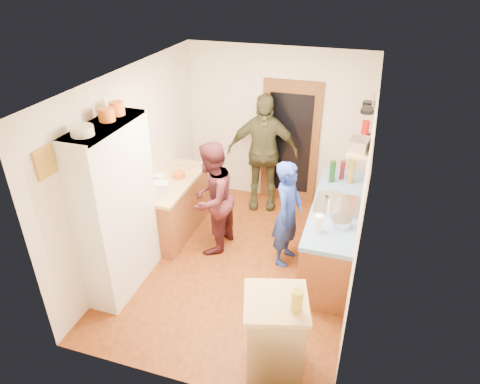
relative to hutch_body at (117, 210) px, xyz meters
The scene contains 44 objects.
floor 1.89m from the hutch_body, 31.61° to the left, with size 3.00×4.00×0.02m, color brown.
ceiling 2.15m from the hutch_body, 31.61° to the left, with size 3.00×4.00×0.02m, color silver.
wall_back 3.10m from the hutch_body, 65.17° to the left, with size 3.00×0.02×2.60m, color silver.
wall_front 1.79m from the hutch_body, 42.95° to the right, with size 3.00×0.02×2.60m, color silver.
wall_left 0.85m from the hutch_body, 104.71° to the left, with size 0.02×4.00×2.60m, color silver.
wall_right 2.93m from the hutch_body, 15.89° to the left, with size 0.02×4.00×2.60m, color silver.
door_frame 3.17m from the hutch_body, 60.77° to the left, with size 0.95×0.06×2.10m, color brown.
door_glass 3.14m from the hutch_body, 60.46° to the left, with size 0.70×0.02×1.70m, color black.
hutch_body is the anchor object (origin of this frame).
hutch_top_shelf 1.08m from the hutch_body, ahead, with size 0.40×1.14×0.04m, color silver.
plate_stack 1.20m from the hutch_body, 90.00° to the right, with size 0.23×0.23×0.10m, color white.
orange_pot_a 1.17m from the hutch_body, 90.00° to the left, with size 0.18×0.18×0.14m, color orange.
orange_pot_b 1.21m from the hutch_body, 90.00° to the left, with size 0.17×0.17×0.15m, color orange.
left_counter_base 1.42m from the hutch_body, 85.43° to the left, with size 0.60×1.40×0.85m, color #9A542C.
left_counter_top 1.27m from the hutch_body, 85.43° to the left, with size 0.64×1.44×0.05m, color #D9B378.
toaster 0.82m from the hutch_body, 79.35° to the left, with size 0.26×0.17×0.19m, color white.
kettle 1.03m from the hutch_body, 87.20° to the left, with size 0.17×0.17×0.19m, color white.
orange_bowl 1.38m from the hutch_body, 82.48° to the left, with size 0.19×0.19×0.08m, color orange.
chopping_board 1.80m from the hutch_body, 86.16° to the left, with size 0.30×0.22×0.03m, color #D9B378.
right_counter_base 2.90m from the hutch_body, 27.47° to the left, with size 0.60×2.20×0.84m, color #9A542C.
right_counter_top 2.83m from the hutch_body, 27.47° to the left, with size 0.62×2.22×0.06m, color #0352BD.
hob 2.79m from the hutch_body, 26.23° to the left, with size 0.55×0.58×0.04m, color silver.
pot_on_hob 2.75m from the hutch_body, 26.84° to the left, with size 0.21×0.21×0.14m, color silver.
bottle_a 3.03m from the hutch_body, 39.14° to the left, with size 0.08×0.08×0.32m, color #143F14.
bottle_b 3.22m from the hutch_body, 39.54° to the left, with size 0.07×0.07×0.28m, color #591419.
bottle_c 3.26m from the hutch_body, 36.87° to the left, with size 0.09×0.09×0.35m, color olive.
paper_towel 2.42m from the hutch_body, 13.72° to the left, with size 0.10×0.10×0.23m, color white.
mixing_bowl 2.72m from the hutch_body, 16.74° to the left, with size 0.26×0.26×0.10m, color silver.
island_base 2.36m from the hutch_body, 18.46° to the right, with size 0.55×0.55×0.86m, color #D9B378.
island_top 2.27m from the hutch_body, 18.46° to the right, with size 0.62×0.62×0.05m, color #D9B378.
cutting_board 2.20m from the hutch_body, 18.11° to the right, with size 0.35×0.28×0.02m, color white.
oil_jar 2.48m from the hutch_body, 18.42° to the right, with size 0.11×0.11×0.23m, color #AD9E2D.
pan_rail 3.73m from the hutch_body, 40.11° to the left, with size 0.02×0.02×0.65m, color silver.
pan_hang_a 3.55m from the hutch_body, 38.53° to the left, with size 0.18×0.18×0.05m, color black.
pan_hang_b 3.67m from the hutch_body, 41.04° to the left, with size 0.16×0.16×0.05m, color black.
pan_hang_c 3.80m from the hutch_body, 43.36° to the left, with size 0.17×0.17×0.05m, color black.
wall_shelf 3.01m from the hutch_body, 25.09° to the left, with size 0.26×0.42×0.03m, color #D9B378.
radio 3.03m from the hutch_body, 25.09° to the left, with size 0.22×0.30×0.15m, color silver.
ext_bracket 3.75m from the hutch_body, 42.07° to the left, with size 0.06×0.10×0.04m, color black.
fire_extinguisher 3.71m from the hutch_body, 42.69° to the left, with size 0.11×0.11×0.32m, color red.
picture_frame 1.22m from the hutch_body, 103.50° to the right, with size 0.03×0.25×0.30m, color gold.
person_hob 2.21m from the hutch_body, 28.58° to the left, with size 0.56×0.36×1.52m, color #1F359D.
person_left 1.39m from the hutch_body, 51.60° to the left, with size 0.80×0.63×1.66m, color #461B21.
person_back 2.71m from the hutch_body, 63.93° to the left, with size 1.15×0.48×1.96m, color #3C3C24.
Camera 1 is at (1.44, -4.54, 3.82)m, focal length 32.00 mm.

